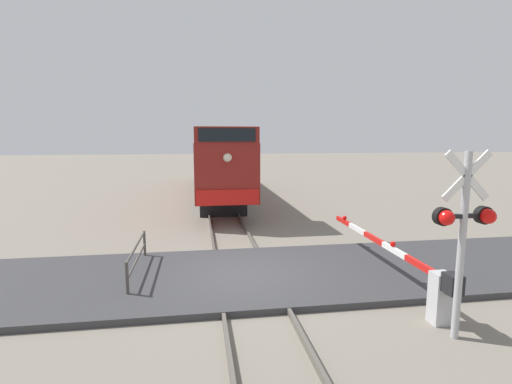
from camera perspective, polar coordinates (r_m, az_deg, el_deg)
ground_plane at (r=10.71m, az=-1.82°, el=-12.87°), size 160.00×160.00×0.00m
rail_track_left at (r=10.63m, az=-5.76°, el=-12.64°), size 0.08×80.00×0.15m
rail_track_right at (r=10.79m, az=2.05°, el=-12.29°), size 0.08×80.00×0.15m
road_surface at (r=10.68m, az=-1.82°, el=-12.46°), size 36.00×4.59×0.16m
locomotive at (r=24.77m, az=-5.95°, el=4.35°), size 2.72×19.21×4.29m
crossing_signal at (r=8.03m, az=28.83°, el=-4.59°), size 1.18×0.33×3.64m
crossing_gate at (r=9.66m, az=22.87°, el=-11.12°), size 0.36×6.44×1.21m
guard_railing at (r=11.06m, az=-17.50°, el=-9.12°), size 0.08×3.09×0.95m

